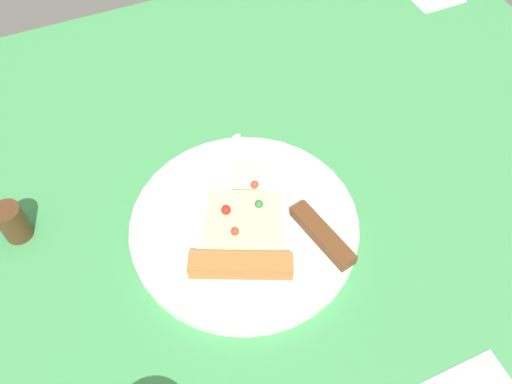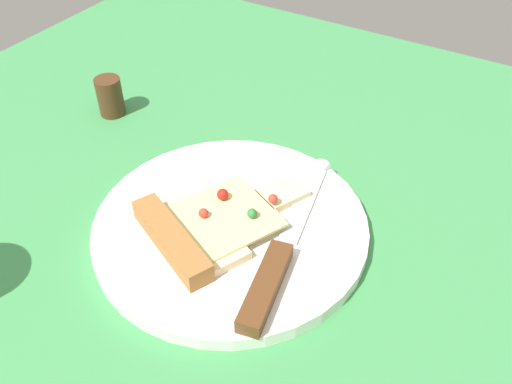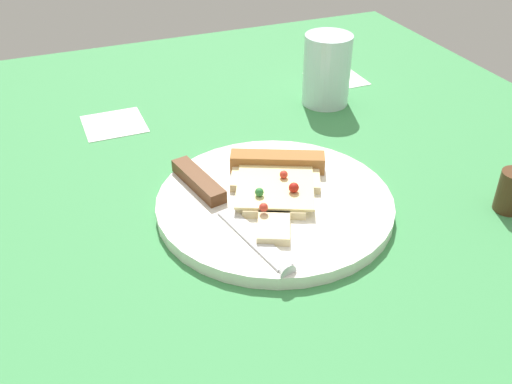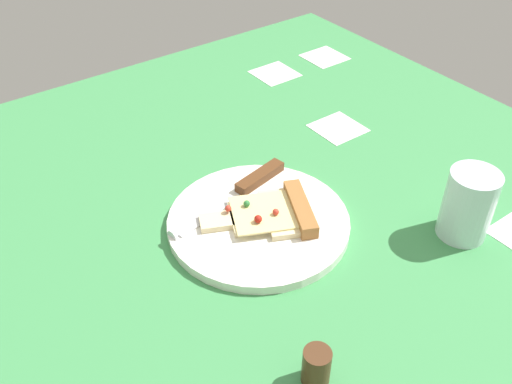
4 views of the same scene
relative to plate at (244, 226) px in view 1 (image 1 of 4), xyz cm
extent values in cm
cube|color=#3D8C4C|center=(-4.40, 5.93, -2.28)|extent=(115.99, 115.99, 3.00)
cylinder|color=white|center=(0.00, 0.00, 0.00)|extent=(28.42, 28.42, 1.55)
cube|color=beige|center=(1.68, 3.63, 1.28)|extent=(12.50, 10.06, 1.00)
cube|color=beige|center=(-0.63, -1.36, 1.28)|extent=(8.88, 8.10, 1.00)
cube|color=beige|center=(-2.73, -5.90, 1.28)|extent=(5.45, 6.23, 1.00)
cube|color=#EDD88C|center=(0.42, 0.91, 1.93)|extent=(12.55, 12.94, 0.30)
cube|color=#9E6633|center=(2.94, 6.35, 1.88)|extent=(11.98, 7.39, 2.20)
sphere|color=red|center=(1.96, 1.85, 2.58)|extent=(1.00, 1.00, 1.00)
sphere|color=red|center=(-2.98, -3.58, 2.59)|extent=(1.02, 1.02, 1.02)
sphere|color=#2D7A38|center=(-2.26, -0.61, 2.60)|extent=(1.04, 1.04, 1.04)
sphere|color=#B21E14|center=(1.79, -1.38, 2.69)|extent=(1.22, 1.22, 1.22)
cube|color=silver|center=(-5.26, -6.18, 0.93)|extent=(4.37, 12.16, 0.30)
cone|color=silver|center=(-4.06, -12.06, 0.93)|extent=(2.36, 2.36, 2.00)
cube|color=#593319|center=(-7.67, 5.58, 1.58)|extent=(4.16, 10.24, 1.60)
cylinder|color=#4C2D19|center=(26.00, -10.70, 1.83)|extent=(3.41, 3.41, 5.21)
camera|label=1|loc=(13.01, 33.14, 55.26)|focal=36.86mm
camera|label=2|loc=(-22.87, 32.91, 40.43)|focal=38.29mm
camera|label=3|loc=(-23.81, -52.51, 40.47)|focal=41.03mm
camera|label=4|loc=(53.50, -39.45, 59.40)|focal=40.05mm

